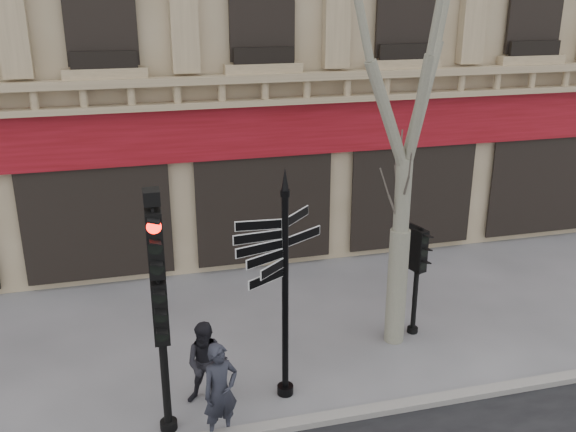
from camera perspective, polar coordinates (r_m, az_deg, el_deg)
The scene contains 8 objects.
ground at distance 12.41m, azimuth 3.07°, elevation -13.69°, with size 80.00×80.00×0.00m, color #59595E.
kerb at distance 11.30m, azimuth 5.32°, elevation -17.20°, with size 80.00×0.25×0.12m, color gray.
fingerpost at distance 10.48m, azimuth -0.26°, elevation -2.90°, with size 2.25×2.25×4.17m.
traffic_signal_main at distance 9.88m, azimuth -11.47°, elevation -6.10°, with size 0.46×0.33×4.11m.
traffic_signal_secondary at distance 13.18m, azimuth 11.44°, elevation -4.00°, with size 0.45×0.38×2.31m.
plane_tree at distance 11.69m, azimuth 11.22°, elevation 18.00°, with size 3.51×3.51×9.33m.
pedestrian_a at distance 10.50m, azimuth -6.03°, elevation -15.26°, with size 0.61×0.40×1.67m, color #22242E.
pedestrian_b at distance 11.31m, azimuth -7.22°, elevation -12.90°, with size 0.74×0.58×1.53m, color black.
Camera 1 is at (-3.24, -9.82, 6.87)m, focal length 40.00 mm.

